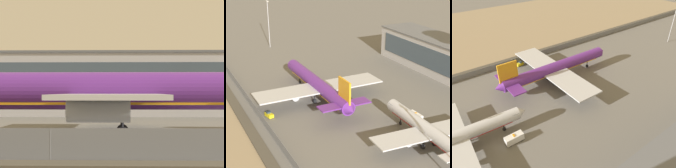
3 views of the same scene
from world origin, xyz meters
The scene contains 6 objects.
ground_plane centered at (0.00, 0.00, 0.00)m, with size 500.00×500.00×0.00m, color #66635E.
shoreline_seawall centered at (0.00, -20.50, 0.25)m, with size 320.00×3.00×0.50m.
perimeter_fence centered at (0.00, -16.00, 1.27)m, with size 280.00×0.10×2.55m.
cargo_jet_purple centered at (2.89, 6.24, 5.24)m, with size 51.30×44.14×13.73m.
baggage_tug centered at (8.92, -13.01, 0.81)m, with size 3.45×2.20×1.80m.
terminal_building centered at (11.57, 63.12, 7.06)m, with size 88.42×17.07×14.09m.
Camera 1 is at (5.94, -56.39, 5.33)m, focal length 85.00 mm.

